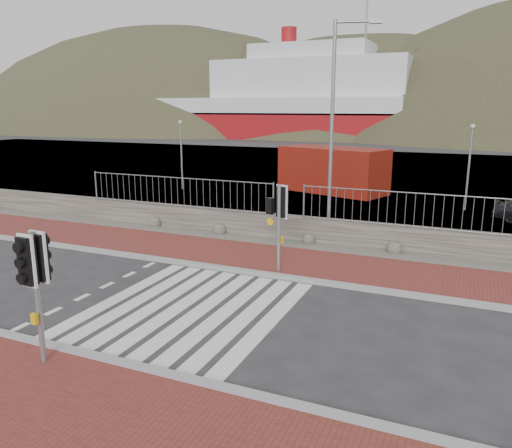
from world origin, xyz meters
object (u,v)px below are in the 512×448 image
at_px(traffic_signal_near, 35,270).
at_px(streetlight, 336,120).
at_px(shipping_container, 333,170).
at_px(ferry, 273,104).
at_px(traffic_signal_far, 278,209).

relative_size(traffic_signal_near, streetlight, 0.34).
relative_size(traffic_signal_near, shipping_container, 0.43).
distance_m(streetlight, shipping_container, 11.21).
relative_size(ferry, shipping_container, 8.04).
distance_m(ferry, streetlight, 65.22).
relative_size(traffic_signal_near, traffic_signal_far, 0.99).
distance_m(ferry, traffic_signal_far, 69.45).
bearing_deg(ferry, shipping_container, -64.72).
distance_m(traffic_signal_near, traffic_signal_far, 7.32).
bearing_deg(traffic_signal_far, ferry, -51.03).
xyz_separation_m(ferry, traffic_signal_near, (23.48, -71.44, -3.43)).
relative_size(ferry, traffic_signal_far, 18.52).
height_order(traffic_signal_far, streetlight, streetlight).
distance_m(ferry, traffic_signal_near, 75.28).
xyz_separation_m(ferry, shipping_container, (23.31, -49.36, -4.07)).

